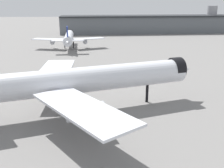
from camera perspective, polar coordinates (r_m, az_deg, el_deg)
ground at (r=68.35m, az=-8.21°, el=-5.76°), size 900.00×900.00×0.00m
airliner_near_gate at (r=65.20m, az=-6.52°, el=0.75°), size 62.16×55.28×18.41m
airliner_far_taxiway at (r=162.38m, az=-9.34°, el=9.95°), size 42.93×47.33×14.32m
terminal_building at (r=244.90m, az=8.92°, el=12.76°), size 162.56×39.45×23.53m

